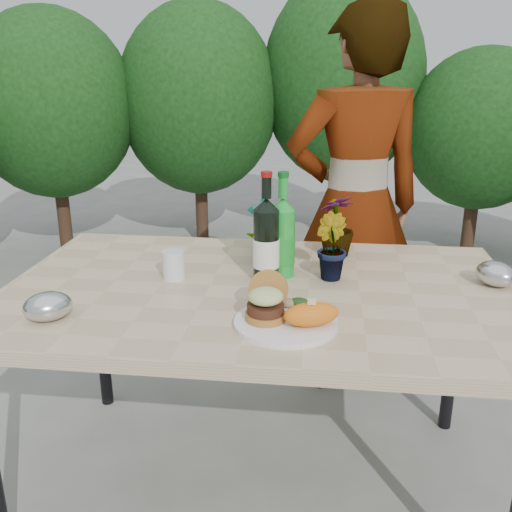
# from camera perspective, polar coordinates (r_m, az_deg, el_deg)

# --- Properties ---
(ground) EXTENTS (80.00, 80.00, 0.00)m
(ground) POSITION_cam_1_polar(r_m,az_deg,el_deg) (2.19, 0.27, -21.63)
(ground) COLOR slate
(ground) RESTS_ON ground
(patio_table) EXTENTS (1.60, 1.00, 0.75)m
(patio_table) POSITION_cam_1_polar(r_m,az_deg,el_deg) (1.82, 0.31, -4.79)
(patio_table) COLOR tan
(patio_table) RESTS_ON ground
(shrub_hedge) EXTENTS (6.86, 5.00, 2.08)m
(shrub_hedge) POSITION_cam_1_polar(r_m,az_deg,el_deg) (3.33, 4.05, 12.99)
(shrub_hedge) COLOR #382316
(shrub_hedge) RESTS_ON ground
(dinner_plate) EXTENTS (0.28, 0.28, 0.01)m
(dinner_plate) POSITION_cam_1_polar(r_m,az_deg,el_deg) (1.54, 3.00, -6.70)
(dinner_plate) COLOR white
(dinner_plate) RESTS_ON patio_table
(burger_stack) EXTENTS (0.11, 0.16, 0.11)m
(burger_stack) POSITION_cam_1_polar(r_m,az_deg,el_deg) (1.54, 1.04, -4.52)
(burger_stack) COLOR #B7722D
(burger_stack) RESTS_ON dinner_plate
(sweet_potato) EXTENTS (0.17, 0.12, 0.06)m
(sweet_potato) POSITION_cam_1_polar(r_m,az_deg,el_deg) (1.50, 5.57, -5.82)
(sweet_potato) COLOR orange
(sweet_potato) RESTS_ON dinner_plate
(grilled_veg) EXTENTS (0.08, 0.05, 0.03)m
(grilled_veg) POSITION_cam_1_polar(r_m,az_deg,el_deg) (1.62, 3.86, -4.68)
(grilled_veg) COLOR olive
(grilled_veg) RESTS_ON dinner_plate
(wine_bottle) EXTENTS (0.09, 0.09, 0.35)m
(wine_bottle) POSITION_cam_1_polar(r_m,az_deg,el_deg) (1.81, 1.02, 1.46)
(wine_bottle) COLOR black
(wine_bottle) RESTS_ON patio_table
(sparkling_water) EXTENTS (0.08, 0.08, 0.35)m
(sparkling_water) POSITION_cam_1_polar(r_m,az_deg,el_deg) (1.85, 2.66, 1.75)
(sparkling_water) COLOR green
(sparkling_water) RESTS_ON patio_table
(plastic_cup) EXTENTS (0.07, 0.07, 0.09)m
(plastic_cup) POSITION_cam_1_polar(r_m,az_deg,el_deg) (1.87, -8.22, -0.88)
(plastic_cup) COLOR silver
(plastic_cup) RESTS_ON patio_table
(seedling_left) EXTENTS (0.14, 0.13, 0.23)m
(seedling_left) POSITION_cam_1_polar(r_m,az_deg,el_deg) (1.96, 0.95, 2.40)
(seedling_left) COLOR #265C1F
(seedling_left) RESTS_ON patio_table
(seedling_mid) EXTENTS (0.14, 0.15, 0.21)m
(seedling_mid) POSITION_cam_1_polar(r_m,az_deg,el_deg) (1.85, 7.42, 0.94)
(seedling_mid) COLOR #26531C
(seedling_mid) RESTS_ON patio_table
(seedling_right) EXTENTS (0.18, 0.18, 0.22)m
(seedling_right) POSITION_cam_1_polar(r_m,az_deg,el_deg) (2.08, 8.09, 3.05)
(seedling_right) COLOR #27541C
(seedling_right) RESTS_ON patio_table
(blue_bowl) EXTENTS (0.17, 0.17, 0.11)m
(blue_bowl) POSITION_cam_1_polar(r_m,az_deg,el_deg) (2.11, 1.40, 1.89)
(blue_bowl) COLOR silver
(blue_bowl) RESTS_ON patio_table
(foil_packet_left) EXTENTS (0.17, 0.16, 0.08)m
(foil_packet_left) POSITION_cam_1_polar(r_m,az_deg,el_deg) (1.66, -20.11, -4.74)
(foil_packet_left) COLOR silver
(foil_packet_left) RESTS_ON patio_table
(foil_packet_right) EXTENTS (0.17, 0.17, 0.08)m
(foil_packet_right) POSITION_cam_1_polar(r_m,az_deg,el_deg) (1.95, 22.89, -1.65)
(foil_packet_right) COLOR #B7B9BE
(foil_packet_right) RESTS_ON patio_table
(person) EXTENTS (0.70, 0.56, 1.66)m
(person) POSITION_cam_1_polar(r_m,az_deg,el_deg) (2.48, 9.84, 4.80)
(person) COLOR #A26351
(person) RESTS_ON ground
(terracotta_pot) EXTENTS (0.17, 0.17, 0.14)m
(terracotta_pot) POSITION_cam_1_polar(r_m,az_deg,el_deg) (4.16, -18.91, -1.14)
(terracotta_pot) COLOR #A8512B
(terracotta_pot) RESTS_ON ground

